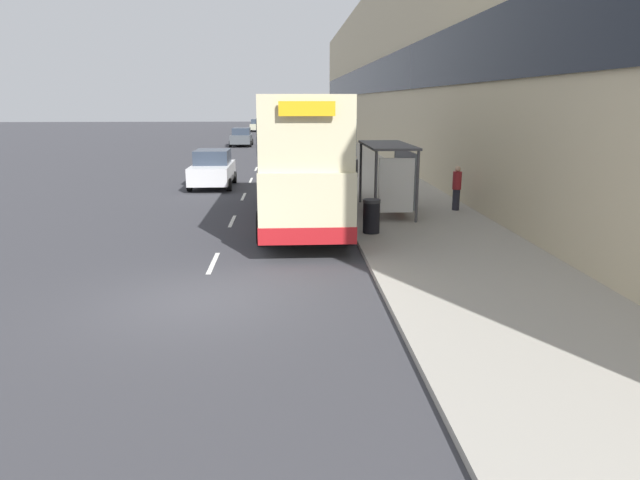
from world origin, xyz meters
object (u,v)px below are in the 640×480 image
(pedestrian_1, at_px, (354,175))
(litter_bin, at_px, (371,216))
(double_decker_bus_near, at_px, (302,156))
(car_2, at_px, (257,125))
(pedestrian_at_shelter, at_px, (457,188))
(car_0, at_px, (241,137))
(bus_shelter, at_px, (393,166))
(car_1, at_px, (213,169))

(pedestrian_1, xyz_separation_m, litter_bin, (-0.21, -6.79, -0.41))
(double_decker_bus_near, relative_size, litter_bin, 10.57)
(car_2, relative_size, pedestrian_1, 2.17)
(litter_bin, bearing_deg, double_decker_bus_near, 127.69)
(pedestrian_at_shelter, distance_m, pedestrian_1, 4.74)
(pedestrian_1, height_order, litter_bin, pedestrian_1)
(car_0, xyz_separation_m, litter_bin, (6.90, -37.54, -0.17))
(double_decker_bus_near, relative_size, pedestrian_at_shelter, 6.68)
(bus_shelter, bearing_deg, pedestrian_at_shelter, 10.02)
(bus_shelter, distance_m, pedestrian_1, 3.84)
(bus_shelter, bearing_deg, pedestrian_1, 105.60)
(bus_shelter, xyz_separation_m, car_0, (-8.12, 34.37, -1.04))
(bus_shelter, relative_size, car_2, 1.06)
(double_decker_bus_near, height_order, car_0, double_decker_bus_near)
(double_decker_bus_near, height_order, pedestrian_1, double_decker_bus_near)
(double_decker_bus_near, height_order, car_1, double_decker_bus_near)
(double_decker_bus_near, bearing_deg, pedestrian_at_shelter, 9.06)
(bus_shelter, relative_size, pedestrian_1, 2.29)
(car_1, distance_m, pedestrian_at_shelter, 12.50)
(car_2, height_order, pedestrian_1, pedestrian_1)
(bus_shelter, relative_size, double_decker_bus_near, 0.38)
(double_decker_bus_near, distance_m, car_1, 9.52)
(car_2, bearing_deg, pedestrian_at_shelter, 99.80)
(pedestrian_at_shelter, bearing_deg, double_decker_bus_near, -170.94)
(double_decker_bus_near, height_order, car_2, double_decker_bus_near)
(double_decker_bus_near, bearing_deg, car_0, 97.88)
(double_decker_bus_near, relative_size, pedestrian_1, 6.06)
(bus_shelter, distance_m, car_1, 10.97)
(car_1, xyz_separation_m, litter_bin, (6.26, -11.12, -0.22))
(car_2, relative_size, litter_bin, 3.78)
(double_decker_bus_near, xyz_separation_m, pedestrian_1, (2.29, 4.10, -1.21))
(bus_shelter, distance_m, pedestrian_at_shelter, 2.69)
(bus_shelter, distance_m, double_decker_bus_near, 3.36)
(double_decker_bus_near, height_order, pedestrian_at_shelter, double_decker_bus_near)
(bus_shelter, bearing_deg, litter_bin, -111.10)
(car_0, distance_m, pedestrian_at_shelter, 35.56)
(pedestrian_at_shelter, xyz_separation_m, pedestrian_1, (-3.51, 3.18, 0.09))
(pedestrian_at_shelter, relative_size, pedestrian_1, 0.91)
(pedestrian_1, bearing_deg, car_2, 96.92)
(car_2, bearing_deg, pedestrian_1, 96.92)
(car_0, distance_m, car_2, 26.93)
(car_0, bearing_deg, litter_bin, 100.42)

